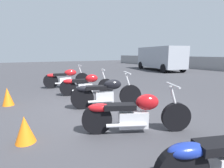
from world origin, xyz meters
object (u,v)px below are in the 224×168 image
object	(u,v)px
motorcycle_slot_0	(66,78)
motorcycle_slot_2	(105,93)
traffic_cone_near	(25,129)
motorcycle_slot_3	(134,113)
traffic_cone_far	(8,97)
motorcycle_slot_1	(86,85)
parked_van	(160,57)

from	to	relation	value
motorcycle_slot_0	motorcycle_slot_2	size ratio (longest dim) A/B	1.05
motorcycle_slot_0	motorcycle_slot_2	distance (m)	3.55
motorcycle_slot_2	traffic_cone_near	xyz separation A→B (m)	(1.04, -2.11, -0.18)
motorcycle_slot_3	traffic_cone_near	world-z (taller)	motorcycle_slot_3
traffic_cone_near	motorcycle_slot_3	bearing A→B (deg)	71.07
motorcycle_slot_3	traffic_cone_near	distance (m)	1.96
motorcycle_slot_2	traffic_cone_far	size ratio (longest dim) A/B	3.61
traffic_cone_far	motorcycle_slot_2	bearing A→B (deg)	55.40
motorcycle_slot_1	traffic_cone_near	size ratio (longest dim) A/B	4.07
parked_van	traffic_cone_far	bearing A→B (deg)	-141.02
motorcycle_slot_0	traffic_cone_near	world-z (taller)	motorcycle_slot_0
motorcycle_slot_2	traffic_cone_near	size ratio (longest dim) A/B	4.09
motorcycle_slot_1	motorcycle_slot_3	xyz separation A→B (m)	(3.39, -0.38, -0.00)
motorcycle_slot_3	parked_van	world-z (taller)	parked_van
motorcycle_slot_1	parked_van	distance (m)	11.02
motorcycle_slot_0	motorcycle_slot_3	distance (m)	5.22
motorcycle_slot_2	traffic_cone_far	xyz separation A→B (m)	(-1.64, -2.37, -0.15)
motorcycle_slot_3	motorcycle_slot_0	bearing A→B (deg)	-156.08
motorcycle_slot_0	motorcycle_slot_2	xyz separation A→B (m)	(3.55, 0.11, -0.01)
motorcycle_slot_0	parked_van	world-z (taller)	parked_van
motorcycle_slot_2	motorcycle_slot_3	bearing A→B (deg)	10.43
motorcycle_slot_0	motorcycle_slot_3	world-z (taller)	motorcycle_slot_0
traffic_cone_near	motorcycle_slot_1	bearing A→B (deg)	141.09
motorcycle_slot_3	traffic_cone_far	xyz separation A→B (m)	(-3.31, -2.11, -0.12)
motorcycle_slot_0	motorcycle_slot_2	world-z (taller)	motorcycle_slot_0
motorcycle_slot_3	parked_van	distance (m)	13.36
motorcycle_slot_2	motorcycle_slot_0	bearing A→B (deg)	-158.84
motorcycle_slot_0	motorcycle_slot_3	bearing A→B (deg)	8.13
traffic_cone_near	motorcycle_slot_2	bearing A→B (deg)	116.20
motorcycle_slot_2	traffic_cone_near	world-z (taller)	motorcycle_slot_2
motorcycle_slot_2	traffic_cone_far	world-z (taller)	motorcycle_slot_2
motorcycle_slot_0	motorcycle_slot_3	size ratio (longest dim) A/B	1.03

